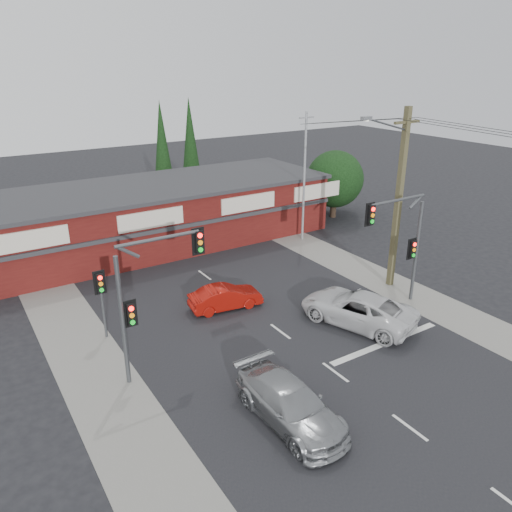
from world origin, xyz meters
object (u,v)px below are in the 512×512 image
red_sedan (226,297)px  utility_pole (398,194)px  shop_building (144,216)px  silver_suv (290,404)px  white_suv (357,308)px

red_sedan → utility_pole: 10.82m
red_sedan → shop_building: (0.02, 11.45, 1.50)m
utility_pole → silver_suv: bearing=-151.5°
red_sedan → silver_suv: bearing=173.0°
shop_building → utility_pole: (9.36, -14.00, 3.26)m
white_suv → silver_suv: size_ratio=1.13×
shop_building → utility_pole: 17.15m
white_suv → shop_building: size_ratio=0.21×
shop_building → utility_pole: bearing=-56.2°
silver_suv → red_sedan: silver_suv is taller
shop_building → utility_pole: utility_pole is taller
silver_suv → utility_pole: size_ratio=0.51×
white_suv → red_sedan: (-4.70, 4.88, -0.17)m
white_suv → utility_pole: 6.96m
white_suv → silver_suv: white_suv is taller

